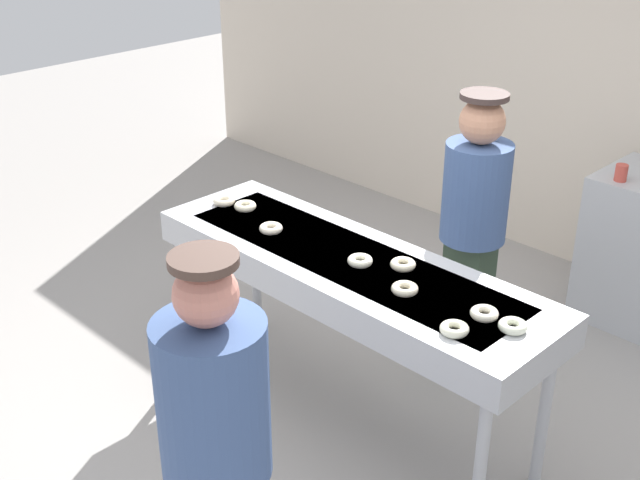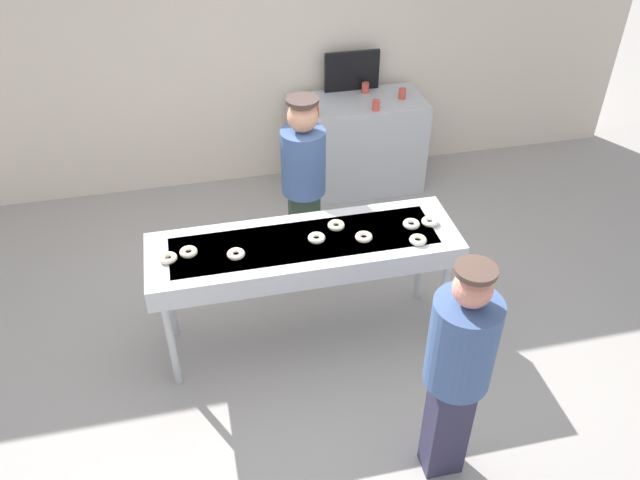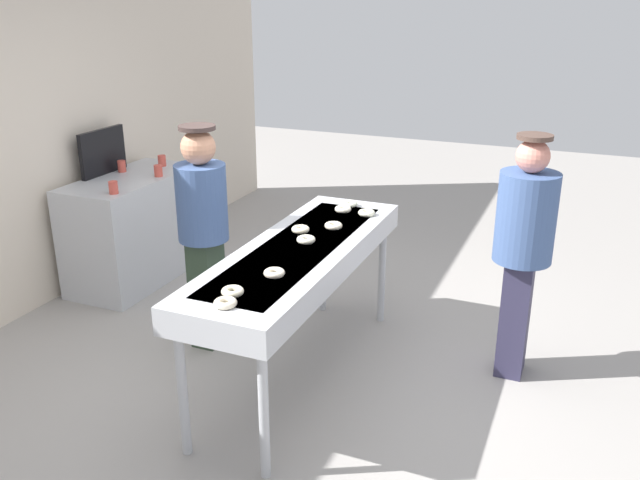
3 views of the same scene
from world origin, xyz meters
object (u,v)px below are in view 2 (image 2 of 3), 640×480
sugar_donut_7 (236,254)px  worker_baker (304,178)px  prep_counter (357,144)px  menu_display (352,71)px  sugar_donut_5 (336,225)px  sugar_donut_4 (418,240)px  sugar_donut_6 (317,238)px  sugar_donut_1 (364,237)px  paper_cup_2 (365,88)px  fryer_conveyor (304,250)px  paper_cup_1 (376,105)px  paper_cup_0 (402,94)px  sugar_donut_2 (168,258)px  sugar_donut_3 (412,224)px  customer_waiting (458,363)px  sugar_donut_8 (430,222)px  paper_cup_3 (315,111)px  sugar_donut_0 (189,252)px

sugar_donut_7 → worker_baker: 1.10m
prep_counter → menu_display: 0.73m
prep_counter → sugar_donut_5: bearing=-109.7°
sugar_donut_4 → sugar_donut_6: bearing=165.6°
sugar_donut_1 → sugar_donut_4: bearing=-17.8°
worker_baker → menu_display: worker_baker is taller
paper_cup_2 → sugar_donut_5: bearing=-111.0°
sugar_donut_6 → worker_baker: size_ratio=0.07×
fryer_conveyor → paper_cup_1: (1.06, 1.84, 0.15)m
fryer_conveyor → paper_cup_0: bearing=55.6°
fryer_conveyor → sugar_donut_2: bearing=-179.1°
sugar_donut_5 → paper_cup_2: bearing=69.0°
sugar_donut_7 → worker_baker: (0.65, 0.88, -0.02)m
sugar_donut_3 → paper_cup_2: bearing=82.8°
customer_waiting → paper_cup_1: size_ratio=16.39×
sugar_donut_4 → sugar_donut_6: 0.71m
sugar_donut_1 → sugar_donut_7: same height
sugar_donut_8 → paper_cup_3: (-0.45, 1.85, 0.04)m
sugar_donut_5 → worker_baker: worker_baker is taller
fryer_conveyor → paper_cup_3: bearing=75.5°
sugar_donut_1 → sugar_donut_3: size_ratio=1.00×
sugar_donut_3 → sugar_donut_8: bearing=1.3°
fryer_conveyor → worker_baker: worker_baker is taller
sugar_donut_7 → customer_waiting: (1.10, -1.24, -0.00)m
paper_cup_0 → sugar_donut_8: bearing=-102.7°
sugar_donut_1 → paper_cup_1: paper_cup_1 is taller
sugar_donut_7 → paper_cup_2: (1.56, 2.31, 0.04)m
sugar_donut_8 → paper_cup_2: (0.14, 2.24, 0.04)m
worker_baker → paper_cup_3: (0.32, 1.03, 0.06)m
sugar_donut_4 → customer_waiting: 1.14m
fryer_conveyor → sugar_donut_4: (0.77, -0.19, 0.11)m
sugar_donut_7 → sugar_donut_8: same height
sugar_donut_3 → paper_cup_2: paper_cup_2 is taller
sugar_donut_0 → paper_cup_1: bearing=44.2°
sugar_donut_0 → customer_waiting: (1.41, -1.34, -0.00)m
sugar_donut_5 → fryer_conveyor: bearing=-158.1°
fryer_conveyor → sugar_donut_1: size_ratio=18.04×
sugar_donut_6 → sugar_donut_1: bearing=-10.6°
sugar_donut_2 → sugar_donut_7: 0.45m
sugar_donut_8 → paper_cup_3: 1.90m
paper_cup_3 → customer_waiting: bearing=-87.5°
fryer_conveyor → sugar_donut_3: (0.79, -0.00, 0.11)m
sugar_donut_0 → paper_cup_1: paper_cup_1 is taller
sugar_donut_0 → menu_display: 2.91m
paper_cup_3 → sugar_donut_1: bearing=-91.9°
sugar_donut_7 → paper_cup_1: size_ratio=1.21×
worker_baker → paper_cup_3: size_ratio=16.19×
prep_counter → paper_cup_0: paper_cup_0 is taller
sugar_donut_3 → sugar_donut_7: (-1.28, -0.07, 0.00)m
paper_cup_0 → customer_waiting: bearing=-103.1°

